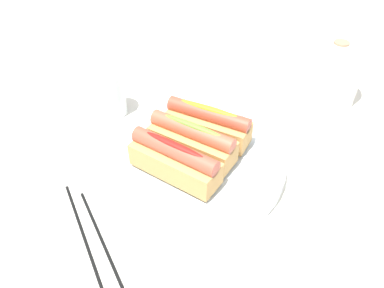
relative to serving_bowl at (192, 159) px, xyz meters
name	(u,v)px	position (x,y,z in m)	size (l,w,h in m)	color
ground_plane	(182,167)	(-0.01, -0.01, -0.02)	(2.40, 2.40, 0.00)	silver
serving_bowl	(192,159)	(0.00, 0.00, 0.00)	(0.32, 0.32, 0.03)	silver
hotdog_front	(175,160)	(0.01, -0.05, 0.04)	(0.16, 0.08, 0.06)	tan
hotdog_back	(192,140)	(0.00, 0.00, 0.04)	(0.16, 0.08, 0.06)	tan
hotdog_side	(207,123)	(-0.01, 0.05, 0.04)	(0.16, 0.09, 0.06)	tan
water_glass	(108,95)	(-0.24, 0.00, 0.02)	(0.07, 0.07, 0.09)	white
paper_towel_roll	(333,73)	(0.06, 0.36, 0.05)	(0.11, 0.11, 0.13)	white
napkin_box	(357,192)	(0.25, 0.07, 0.06)	(0.11, 0.04, 0.15)	white
chopstick_near	(103,243)	(0.02, -0.20, -0.02)	(0.01, 0.01, 0.22)	black
chopstick_far	(84,236)	(-0.01, -0.22, -0.02)	(0.01, 0.01, 0.22)	black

